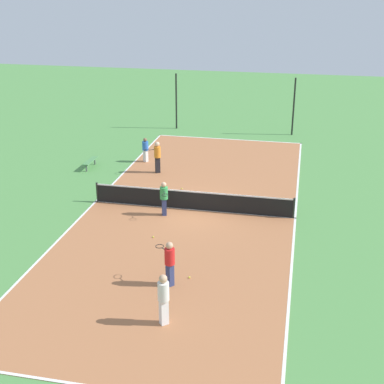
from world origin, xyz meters
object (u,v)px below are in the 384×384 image
(player_center_orange, at_px, (157,155))
(player_near_blue, at_px, (145,148))
(tennis_ball_far_baseline, at_px, (189,277))
(tennis_ball_left_sideline, at_px, (153,237))
(fence_post_back_left, at_px, (176,101))
(tennis_ball_near_net, at_px, (182,188))
(tennis_net, at_px, (192,200))
(player_far_green, at_px, (164,196))
(fence_post_back_right, at_px, (294,107))
(player_coach_red, at_px, (170,261))
(bench, at_px, (90,161))
(player_far_white, at_px, (164,296))
(tennis_ball_midcourt, at_px, (237,209))

(player_center_orange, relative_size, player_near_blue, 1.23)
(tennis_ball_far_baseline, bearing_deg, tennis_ball_left_sideline, 127.11)
(tennis_ball_far_baseline, height_order, fence_post_back_left, fence_post_back_left)
(player_center_orange, bearing_deg, tennis_ball_near_net, 99.72)
(tennis_net, xyz_separation_m, player_center_orange, (-2.93, 4.61, 0.54))
(player_near_blue, height_order, tennis_ball_left_sideline, player_near_blue)
(player_far_green, bearing_deg, fence_post_back_right, 140.89)
(tennis_net, bearing_deg, player_center_orange, 122.49)
(player_far_green, bearing_deg, tennis_ball_near_net, 159.12)
(fence_post_back_left, bearing_deg, player_far_green, -78.65)
(player_center_orange, bearing_deg, fence_post_back_left, -113.84)
(player_center_orange, distance_m, player_coach_red, 11.82)
(bench, bearing_deg, player_coach_red, -146.36)
(player_far_white, bearing_deg, tennis_ball_near_net, -120.67)
(player_far_white, height_order, tennis_ball_far_baseline, player_far_white)
(tennis_ball_near_net, height_order, tennis_ball_left_sideline, same)
(tennis_ball_midcourt, height_order, fence_post_back_left, fence_post_back_left)
(player_center_orange, distance_m, player_far_green, 5.79)
(player_far_green, relative_size, tennis_ball_midcourt, 23.56)
(tennis_net, bearing_deg, bench, 146.14)
(tennis_ball_midcourt, height_order, tennis_ball_left_sideline, same)
(player_far_green, relative_size, player_near_blue, 1.11)
(bench, distance_m, tennis_ball_far_baseline, 13.46)
(tennis_ball_far_baseline, bearing_deg, player_near_blue, 113.20)
(tennis_ball_far_baseline, distance_m, tennis_ball_midcourt, 6.58)
(tennis_net, xyz_separation_m, player_near_blue, (-4.13, 6.32, 0.32))
(tennis_ball_midcourt, bearing_deg, tennis_net, -168.15)
(player_coach_red, height_order, tennis_ball_near_net, player_coach_red)
(player_far_green, bearing_deg, player_coach_red, -3.32)
(player_near_blue, height_order, fence_post_back_left, fence_post_back_left)
(fence_post_back_left, bearing_deg, tennis_net, -73.72)
(player_near_blue, bearing_deg, player_coach_red, 142.26)
(player_far_white, distance_m, player_center_orange, 14.10)
(bench, distance_m, player_far_green, 8.04)
(tennis_ball_near_net, distance_m, fence_post_back_left, 12.22)
(tennis_ball_far_baseline, distance_m, tennis_ball_near_net, 8.80)
(bench, distance_m, tennis_ball_left_sideline, 9.86)
(player_center_orange, bearing_deg, player_near_blue, -85.94)
(tennis_net, xyz_separation_m, tennis_ball_far_baseline, (1.19, -6.09, -0.46))
(fence_post_back_right, bearing_deg, player_far_white, -97.74)
(tennis_ball_far_baseline, bearing_deg, player_center_orange, 111.07)
(player_center_orange, relative_size, tennis_ball_near_net, 26.25)
(player_center_orange, distance_m, fence_post_back_right, 11.86)
(player_near_blue, relative_size, tennis_ball_midcourt, 21.26)
(player_far_white, distance_m, fence_post_back_left, 23.61)
(tennis_net, relative_size, fence_post_back_right, 2.41)
(bench, xyz_separation_m, tennis_ball_midcourt, (8.97, -4.21, -0.33))
(player_near_blue, bearing_deg, fence_post_back_left, -57.90)
(player_coach_red, bearing_deg, tennis_net, -44.89)
(tennis_ball_near_net, relative_size, tennis_ball_midcourt, 1.00)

